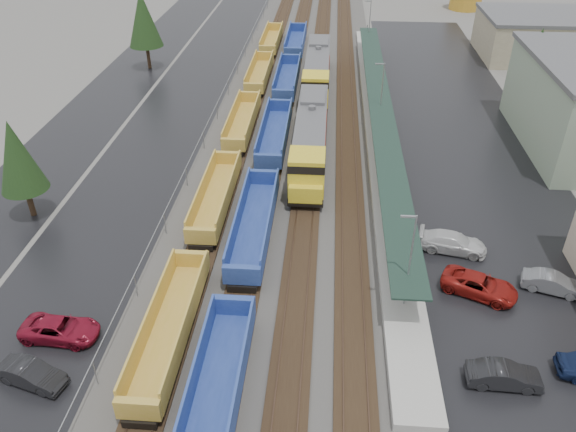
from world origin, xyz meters
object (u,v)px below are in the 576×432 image
object	(u,v)px
well_string_yellow	(216,196)
parked_car_east_a	(504,376)
locomotive_lead	(310,139)
locomotive_trail	(317,71)
parked_car_west_c	(60,329)
parked_car_east_c	(453,243)
parked_car_east_b	(479,285)
parked_car_west_b	(31,374)
parked_car_east_e	(553,283)
well_string_blue	(266,173)

from	to	relation	value
well_string_yellow	parked_car_east_a	size ratio (longest dim) A/B	25.24
locomotive_lead	well_string_yellow	size ratio (longest dim) A/B	0.19
locomotive_lead	locomotive_trail	bearing A→B (deg)	90.00
parked_car_west_c	parked_car_east_c	distance (m)	29.81
parked_car_east_b	parked_car_west_b	bearing A→B (deg)	134.93
parked_car_west_c	parked_car_east_e	xyz separation A→B (m)	(33.85, 7.28, 0.00)
locomotive_trail	parked_car_east_e	bearing A→B (deg)	-65.12
locomotive_lead	well_string_blue	xyz separation A→B (m)	(-4.00, -4.91, -1.34)
well_string_blue	parked_car_east_e	distance (m)	26.58
parked_car_east_e	locomotive_trail	bearing A→B (deg)	42.21
parked_car_east_e	parked_car_west_c	bearing A→B (deg)	119.47
parked_car_west_c	parked_car_east_a	world-z (taller)	parked_car_east_a
well_string_blue	parked_car_east_b	size ratio (longest dim) A/B	19.08
well_string_blue	parked_car_east_e	size ratio (longest dim) A/B	23.72
locomotive_lead	parked_car_east_e	bearing A→B (deg)	-45.68
well_string_yellow	parked_car_east_e	distance (m)	28.20
well_string_blue	parked_car_east_b	world-z (taller)	well_string_blue
well_string_yellow	parked_car_east_c	xyz separation A→B (m)	(20.07, -5.03, -0.38)
parked_car_east_b	parked_car_east_e	distance (m)	5.44
parked_car_east_c	parked_car_east_a	bearing A→B (deg)	-165.02
locomotive_trail	well_string_blue	world-z (taller)	locomotive_trail
locomotive_lead	parked_car_east_c	distance (m)	18.95
parked_car_west_b	parked_car_east_a	size ratio (longest dim) A/B	0.99
locomotive_trail	parked_car_west_c	size ratio (longest dim) A/B	4.16
locomotive_trail	parked_car_east_a	world-z (taller)	locomotive_trail
well_string_blue	locomotive_lead	bearing A→B (deg)	50.83
parked_car_east_b	parked_car_east_e	world-z (taller)	parked_car_east_b
locomotive_lead	parked_car_east_a	xyz separation A→B (m)	(12.88, -28.01, -1.83)
locomotive_lead	parked_car_east_b	distance (m)	23.72
well_string_yellow	parked_car_east_c	bearing A→B (deg)	-14.08
parked_car_west_b	parked_car_east_a	bearing A→B (deg)	-70.45
well_string_yellow	parked_car_east_a	xyz separation A→B (m)	(20.88, -18.55, -0.42)
parked_car_east_c	parked_car_west_c	bearing A→B (deg)	124.83
well_string_yellow	parked_car_east_a	bearing A→B (deg)	-41.62
locomotive_lead	parked_car_west_b	bearing A→B (deg)	-117.23
parked_car_east_a	parked_car_east_e	bearing A→B (deg)	-30.72
well_string_yellow	parked_car_west_b	world-z (taller)	well_string_yellow
parked_car_west_c	parked_car_east_e	world-z (taller)	same
parked_car_east_c	parked_car_east_e	distance (m)	7.87
locomotive_trail	parked_car_east_b	bearing A→B (deg)	-72.09
parked_car_east_e	well_string_yellow	bearing A→B (deg)	87.59
parked_car_east_a	parked_car_west_c	bearing A→B (deg)	87.80
parked_car_east_c	parked_car_east_b	bearing A→B (deg)	-156.81
locomotive_trail	parked_car_east_b	world-z (taller)	locomotive_trail
locomotive_trail	parked_car_east_c	distance (m)	37.53
locomotive_lead	parked_car_east_c	bearing A→B (deg)	-50.20
well_string_blue	well_string_yellow	bearing A→B (deg)	-131.33
well_string_yellow	parked_car_west_c	size ratio (longest dim) A/B	21.92
parked_car_east_c	locomotive_trail	bearing A→B (deg)	30.35
parked_car_east_a	parked_car_east_b	size ratio (longest dim) A/B	0.83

